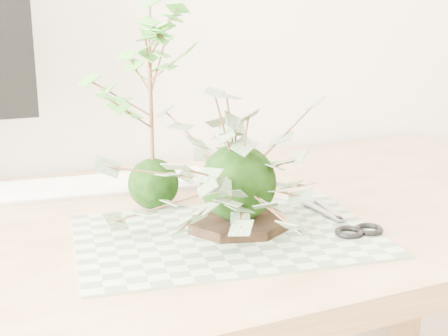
{
  "coord_description": "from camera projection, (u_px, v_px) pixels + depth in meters",
  "views": [
    {
      "loc": [
        -0.35,
        0.36,
        1.07
      ],
      "look_at": [
        0.0,
        1.14,
        0.84
      ],
      "focal_mm": 50.0,
      "sensor_mm": 36.0,
      "label": 1
    }
  ],
  "objects": [
    {
      "name": "ivy_kokedama",
      "position": [
        238.0,
        148.0,
        0.89
      ],
      "size": [
        0.34,
        0.34,
        0.22
      ],
      "rotation": [
        0.0,
        0.0,
        0.09
      ],
      "color": "black",
      "rests_on": "stone_dish"
    },
    {
      "name": "maple_kokedama",
      "position": [
        150.0,
        59.0,
        0.97
      ],
      "size": [
        0.19,
        0.19,
        0.35
      ],
      "rotation": [
        0.0,
        0.0,
        -0.01
      ],
      "color": "black",
      "rests_on": "desk"
    },
    {
      "name": "scissors",
      "position": [
        352.0,
        226.0,
        0.93
      ],
      "size": [
        0.08,
        0.17,
        0.01
      ],
      "rotation": [
        0.0,
        0.0,
        -0.06
      ],
      "color": "gray",
      "rests_on": "cutting_mat"
    },
    {
      "name": "keyboard",
      "position": [
        103.0,
        185.0,
        1.13
      ],
      "size": [
        0.42,
        0.17,
        0.02
      ],
      "rotation": [
        0.0,
        0.0,
        -0.11
      ],
      "color": "#BCBCBC",
      "rests_on": "desk"
    },
    {
      "name": "stone_dish",
      "position": [
        238.0,
        224.0,
        0.92
      ],
      "size": [
        0.19,
        0.19,
        0.01
      ],
      "primitive_type": "cylinder",
      "rotation": [
        0.0,
        0.0,
        -0.29
      ],
      "color": "black",
      "rests_on": "cutting_mat"
    },
    {
      "name": "desk",
      "position": [
        177.0,
        270.0,
        1.0
      ],
      "size": [
        1.6,
        0.7,
        0.74
      ],
      "color": "tan",
      "rests_on": "ground_plane"
    },
    {
      "name": "cutting_mat",
      "position": [
        228.0,
        235.0,
        0.9
      ],
      "size": [
        0.47,
        0.35,
        0.0
      ],
      "primitive_type": "cube",
      "rotation": [
        0.0,
        0.0,
        -0.15
      ],
      "color": "#576E57",
      "rests_on": "desk"
    }
  ]
}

